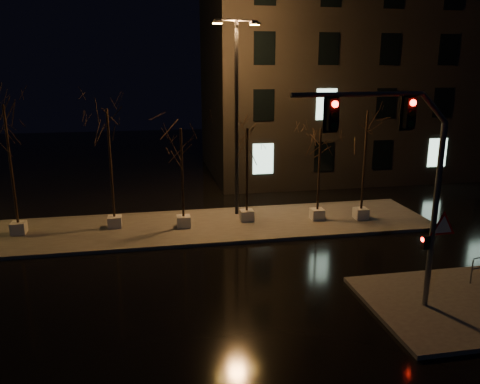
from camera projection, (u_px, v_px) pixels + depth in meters
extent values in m
plane|color=black|center=(233.00, 278.00, 17.60)|extent=(90.00, 90.00, 0.00)
cube|color=#4B4943|center=(212.00, 226.00, 23.28)|extent=(22.00, 5.00, 0.15)
cube|color=#4B4943|center=(472.00, 303.00, 15.61)|extent=(7.00, 5.00, 0.15)
cube|color=black|center=(374.00, 71.00, 35.30)|extent=(25.00, 12.00, 15.00)
cube|color=beige|center=(19.00, 228.00, 21.88)|extent=(0.65, 0.65, 0.55)
cylinder|color=black|center=(11.00, 165.00, 21.12)|extent=(0.11, 0.11, 5.44)
cube|color=beige|center=(115.00, 222.00, 22.75)|extent=(0.65, 0.65, 0.55)
cylinder|color=black|center=(111.00, 164.00, 22.02)|extent=(0.11, 0.11, 5.17)
cube|color=beige|center=(184.00, 221.00, 22.81)|extent=(0.65, 0.65, 0.55)
cylinder|color=black|center=(182.00, 173.00, 22.20)|extent=(0.11, 0.11, 4.27)
cube|color=beige|center=(247.00, 215.00, 23.74)|extent=(0.65, 0.65, 0.55)
cylinder|color=black|center=(247.00, 170.00, 23.14)|extent=(0.11, 0.11, 4.15)
cube|color=beige|center=(317.00, 214.00, 23.94)|extent=(0.65, 0.65, 0.55)
cylinder|color=black|center=(319.00, 170.00, 23.34)|extent=(0.11, 0.11, 4.11)
cube|color=beige|center=(361.00, 213.00, 24.06)|extent=(0.65, 0.65, 0.55)
cylinder|color=black|center=(364.00, 161.00, 23.35)|extent=(0.11, 0.11, 4.97)
cylinder|color=slate|center=(434.00, 218.00, 14.59)|extent=(0.18, 0.18, 5.96)
cylinder|color=slate|center=(359.00, 94.00, 13.01)|extent=(3.98, 0.28, 0.14)
cube|color=black|center=(410.00, 113.00, 13.50)|extent=(0.31, 0.23, 0.89)
cube|color=black|center=(333.00, 115.00, 12.99)|extent=(0.31, 0.23, 0.89)
cube|color=black|center=(425.00, 242.00, 14.74)|extent=(0.22, 0.19, 0.45)
cone|color=red|center=(443.00, 227.00, 14.68)|extent=(1.03, 0.07, 1.03)
sphere|color=#FF0C07|center=(447.00, 102.00, 13.67)|extent=(0.18, 0.18, 0.18)
cylinder|color=black|center=(237.00, 122.00, 23.71)|extent=(0.20, 0.20, 9.75)
cylinder|color=black|center=(236.00, 20.00, 22.46)|extent=(2.12, 0.52, 0.10)
cube|color=#FFAC32|center=(217.00, 23.00, 22.14)|extent=(0.53, 0.37, 0.20)
cube|color=#FFAC32|center=(255.00, 24.00, 22.86)|extent=(0.53, 0.37, 0.20)
cylinder|color=slate|center=(472.00, 272.00, 16.73)|extent=(0.05, 0.05, 0.89)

